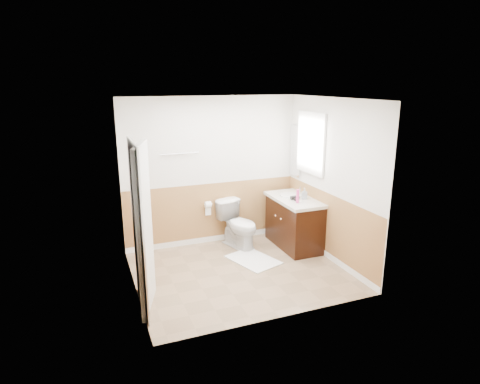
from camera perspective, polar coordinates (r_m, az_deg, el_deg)
name	(u,v)px	position (r m, az deg, el deg)	size (l,w,h in m)	color
floor	(240,272)	(6.14, -0.02, -11.08)	(3.00, 3.00, 0.00)	#8C7051
ceiling	(240,99)	(5.51, -0.02, 12.92)	(3.00, 3.00, 0.00)	white
wall_back	(212,172)	(6.89, -3.98, 2.86)	(3.00, 3.00, 0.00)	silver
wall_front	(283,218)	(4.56, 5.97, -3.68)	(3.00, 3.00, 0.00)	silver
wall_left	(130,201)	(5.36, -15.13, -1.27)	(3.00, 3.00, 0.00)	silver
wall_right	(331,181)	(6.38, 12.62, 1.53)	(3.00, 3.00, 0.00)	silver
wainscot_back	(213,214)	(7.08, -3.84, -3.10)	(3.00, 3.00, 0.00)	#AC7F45
wainscot_front	(280,279)	(4.87, 5.66, -12.01)	(3.00, 3.00, 0.00)	#AC7F45
wainscot_left	(135,256)	(5.61, -14.48, -8.62)	(2.60, 2.60, 0.00)	#AC7F45
wainscot_right	(328,227)	(6.59, 12.16, -4.83)	(2.60, 2.60, 0.00)	#AC7F45
toilet	(239,224)	(6.88, -0.17, -4.57)	(0.44, 0.76, 0.78)	white
bath_mat	(253,260)	(6.49, 1.86, -9.46)	(0.55, 0.80, 0.02)	white
vanity_cabinet	(294,224)	(6.96, 7.57, -4.41)	(0.55, 1.10, 0.80)	black
vanity_knob_left	(281,219)	(6.69, 5.77, -3.80)	(0.03, 0.03, 0.03)	silver
vanity_knob_right	(276,215)	(6.86, 5.01, -3.29)	(0.03, 0.03, 0.03)	silver
countertop	(294,200)	(6.82, 7.62, -1.05)	(0.60, 1.15, 0.05)	beige
sink_basin	(291,195)	(6.94, 7.10, -0.44)	(0.36, 0.36, 0.02)	silver
faucet	(300,191)	(7.01, 8.41, 0.18)	(0.02, 0.02, 0.14)	silver
lotion_bottle	(298,196)	(6.52, 8.06, -0.59)	(0.05, 0.05, 0.22)	#D93888
soap_dispenser	(304,194)	(6.77, 9.00, -0.22)	(0.08, 0.08, 0.18)	gray
hair_dryer_body	(295,198)	(6.72, 7.67, -0.78)	(0.07, 0.07, 0.14)	black
hair_dryer_handle	(295,201)	(6.66, 7.71, -1.20)	(0.03, 0.03, 0.07)	black
mirror_panel	(295,151)	(7.23, 7.75, 5.77)	(0.02, 0.35, 0.90)	silver
window_frame	(311,143)	(6.76, 9.88, 6.74)	(0.04, 0.80, 1.00)	white
window_glass	(312,143)	(6.77, 9.99, 6.75)	(0.01, 0.70, 0.90)	white
door	(145,229)	(5.01, -13.20, -5.05)	(0.05, 0.80, 2.04)	white
door_frame	(138,229)	(5.00, -14.07, -5.04)	(0.02, 0.92, 2.10)	white
door_knob	(146,225)	(5.35, -13.06, -4.53)	(0.06, 0.06, 0.06)	silver
towel_bar	(180,154)	(6.63, -8.45, 5.33)	(0.02, 0.02, 0.62)	silver
tp_holder_bar	(208,205)	(6.93, -4.50, -1.77)	(0.02, 0.02, 0.14)	silver
tp_roll	(208,205)	(6.93, -4.50, -1.77)	(0.11, 0.11, 0.10)	white
tp_sheet	(208,211)	(6.97, -4.48, -2.63)	(0.10, 0.01, 0.16)	white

